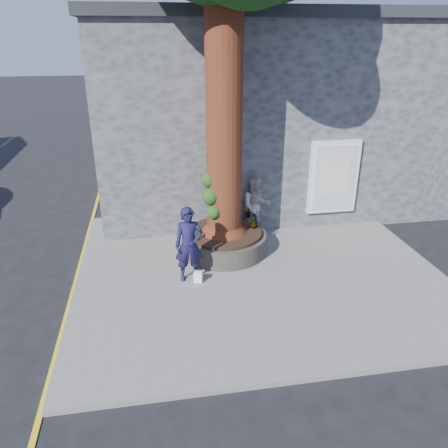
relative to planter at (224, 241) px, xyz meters
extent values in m
plane|color=black|center=(-0.80, -2.00, -0.41)|extent=(120.00, 120.00, 0.00)
cube|color=slate|center=(0.70, -1.00, -0.35)|extent=(9.00, 8.00, 0.12)
cube|color=yellow|center=(-3.85, -1.00, -0.41)|extent=(0.10, 30.00, 0.01)
cube|color=#454749|center=(1.70, 5.20, 2.59)|extent=(10.00, 8.00, 6.00)
cube|color=black|center=(1.70, 5.20, 5.74)|extent=(10.30, 8.30, 0.30)
cube|color=white|center=(3.50, 1.14, 1.29)|extent=(1.50, 0.12, 2.20)
cube|color=silver|center=(3.50, 1.08, 1.29)|extent=(1.25, 0.04, 1.95)
cube|color=silver|center=(3.50, 1.06, 1.39)|extent=(0.90, 0.02, 1.30)
cube|color=#454749|center=(9.70, 5.20, 2.59)|extent=(6.00, 8.00, 6.00)
cylinder|color=black|center=(0.00, 0.00, -0.03)|extent=(2.30, 2.30, 0.52)
cylinder|color=black|center=(0.00, 0.00, 0.27)|extent=(2.04, 2.04, 0.08)
cylinder|color=#4E1D13|center=(0.00, 0.00, 4.06)|extent=(0.90, 0.90, 7.50)
cone|color=#4E1D13|center=(0.00, 0.00, 0.66)|extent=(1.24, 1.24, 0.70)
sphere|color=#153F16|center=(-0.38, -0.20, 1.41)|extent=(0.44, 0.44, 0.44)
sphere|color=#153F16|center=(-0.32, -0.30, 1.01)|extent=(0.36, 0.36, 0.36)
sphere|color=#153F16|center=(-0.40, -0.08, 1.81)|extent=(0.40, 0.40, 0.40)
imported|color=#161336|center=(-1.06, -1.32, 0.64)|extent=(0.68, 0.45, 1.86)
imported|color=beige|center=(1.12, 1.00, 0.59)|extent=(0.86, 0.68, 1.76)
cube|color=white|center=(-0.89, -1.49, -0.15)|extent=(0.23, 0.19, 0.28)
imported|color=gray|center=(-0.85, -0.47, 0.49)|extent=(0.23, 0.20, 0.36)
imported|color=gray|center=(0.85, 0.85, 0.48)|extent=(0.25, 0.25, 0.34)
imported|color=gray|center=(0.85, 0.08, 0.48)|extent=(0.24, 0.24, 0.34)
imported|color=gray|center=(-0.05, 0.85, 0.44)|extent=(0.32, 0.32, 0.27)
camera|label=1|loc=(-1.81, -10.55, 5.23)|focal=35.00mm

